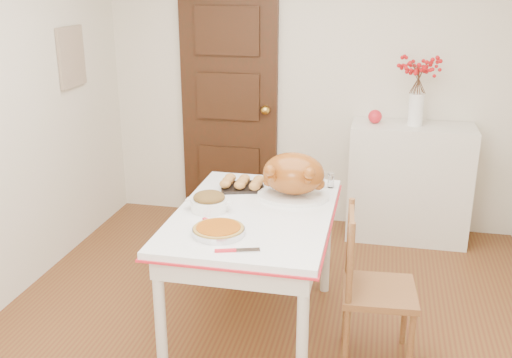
% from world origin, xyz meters
% --- Properties ---
extents(floor, '(3.50, 4.00, 0.00)m').
position_xyz_m(floor, '(0.00, 0.00, 0.00)').
color(floor, '#5C2B17').
rests_on(floor, ground).
extents(wall_back, '(3.50, 0.00, 2.50)m').
position_xyz_m(wall_back, '(0.00, 2.00, 1.25)').
color(wall_back, beige).
rests_on(wall_back, ground).
extents(door_back, '(0.85, 0.06, 2.06)m').
position_xyz_m(door_back, '(-0.70, 1.97, 1.03)').
color(door_back, '#38170C').
rests_on(door_back, ground).
extents(photo_board, '(0.03, 0.35, 0.45)m').
position_xyz_m(photo_board, '(-1.73, 1.20, 1.50)').
color(photo_board, '#BFAC89').
rests_on(photo_board, ground).
extents(sideboard, '(0.96, 0.43, 0.96)m').
position_xyz_m(sideboard, '(0.86, 1.78, 0.48)').
color(sideboard, silver).
rests_on(sideboard, floor).
extents(kitchen_table, '(0.91, 1.32, 0.79)m').
position_xyz_m(kitchen_table, '(-0.08, 0.15, 0.40)').
color(kitchen_table, white).
rests_on(kitchen_table, floor).
extents(chair_oak, '(0.43, 0.43, 0.90)m').
position_xyz_m(chair_oak, '(0.66, 0.03, 0.45)').
color(chair_oak, brown).
rests_on(chair_oak, floor).
extents(berry_vase, '(0.27, 0.27, 0.52)m').
position_xyz_m(berry_vase, '(0.86, 1.78, 1.22)').
color(berry_vase, white).
rests_on(berry_vase, sideboard).
extents(apple, '(0.11, 0.11, 0.11)m').
position_xyz_m(apple, '(0.55, 1.78, 1.02)').
color(apple, red).
rests_on(apple, sideboard).
extents(turkey_platter, '(0.45, 0.37, 0.28)m').
position_xyz_m(turkey_platter, '(0.11, 0.42, 0.93)').
color(turkey_platter, brown).
rests_on(turkey_platter, kitchen_table).
extents(pumpkin_pie, '(0.28, 0.28, 0.06)m').
position_xyz_m(pumpkin_pie, '(-0.19, -0.20, 0.82)').
color(pumpkin_pie, '#9E490D').
rests_on(pumpkin_pie, kitchen_table).
extents(stuffing_dish, '(0.33, 0.30, 0.11)m').
position_xyz_m(stuffing_dish, '(-0.33, 0.11, 0.85)').
color(stuffing_dish, brown).
rests_on(stuffing_dish, kitchen_table).
extents(rolls_tray, '(0.32, 0.29, 0.07)m').
position_xyz_m(rolls_tray, '(-0.23, 0.52, 0.83)').
color(rolls_tray, '#C28245').
rests_on(rolls_tray, kitchen_table).
extents(pie_server, '(0.23, 0.13, 0.01)m').
position_xyz_m(pie_server, '(-0.04, -0.38, 0.80)').
color(pie_server, silver).
rests_on(pie_server, kitchen_table).
extents(carving_knife, '(0.22, 0.17, 0.01)m').
position_xyz_m(carving_knife, '(-0.23, -0.09, 0.80)').
color(carving_knife, silver).
rests_on(carving_knife, kitchen_table).
extents(drinking_glass, '(0.07, 0.07, 0.11)m').
position_xyz_m(drinking_glass, '(0.02, 0.64, 0.85)').
color(drinking_glass, white).
rests_on(drinking_glass, kitchen_table).
extents(shaker_pair, '(0.10, 0.05, 0.10)m').
position_xyz_m(shaker_pair, '(0.29, 0.66, 0.84)').
color(shaker_pair, white).
rests_on(shaker_pair, kitchen_table).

